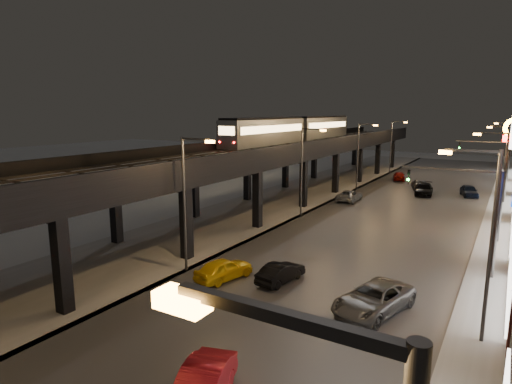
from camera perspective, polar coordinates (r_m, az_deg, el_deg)
The scene contains 26 objects.
road_surface at distance 45.36m, azimuth 17.59°, elevation -3.28°, with size 17.00×120.00×0.06m, color #46474D.
sidewalk_right at distance 44.25m, azimuth 30.29°, elevation -4.56°, with size 4.00×120.00×0.14m, color #9FA1A8.
under_viaduct_pavement at distance 50.08m, azimuth 2.43°, elevation -1.49°, with size 11.00×120.00×0.06m, color #9FA1A8.
elevated_viaduct at distance 46.48m, azimuth 0.61°, elevation 4.55°, with size 9.00×100.00×6.30m.
viaduct_trackbed at distance 46.51m, azimuth 0.69°, elevation 5.51°, with size 8.40×100.00×0.32m.
viaduct_parapet_streetside at distance 44.46m, azimuth 5.58°, elevation 5.82°, with size 0.30×100.00×1.10m, color black.
viaduct_parapet_far at distance 48.83m, azimuth -3.72°, elevation 6.28°, with size 0.30×100.00×1.10m, color black.
streetlight_left_1 at distance 28.07m, azimuth -9.15°, elevation -0.45°, with size 2.57×0.28×9.00m.
streetlight_right_1 at distance 21.66m, azimuth 28.27°, elevation -4.95°, with size 2.56×0.28×9.00m.
streetlight_left_2 at distance 43.21m, azimuth 6.43°, elevation 3.51°, with size 2.57×0.28×9.00m.
streetlight_right_2 at distance 39.35m, azimuth 29.75°, elevation 1.45°, with size 2.56×0.28×9.00m.
streetlight_left_3 at distance 59.95m, azimuth 13.69°, elevation 5.27°, with size 2.57×0.28×9.00m.
streetlight_right_3 at distance 57.23m, azimuth 30.31°, elevation 3.87°, with size 2.56×0.28×9.00m.
streetlight_left_4 at distance 77.26m, azimuth 17.76°, elevation 6.22°, with size 2.57×0.28×9.00m.
streetlight_right_4 at distance 75.17m, azimuth 30.60°, elevation 5.13°, with size 2.56×0.28×9.00m.
traffic_light_rig_a at distance 30.63m, azimuth 27.44°, elevation -2.01°, with size 6.10×0.34×7.00m.
traffic_light_rig_b at distance 60.31m, azimuth 29.46°, elevation 3.52°, with size 6.10×0.34×7.00m.
subway_train at distance 59.72m, azimuth 5.39°, elevation 8.40°, with size 2.75×33.58×3.28m.
car_taxi at distance 27.70m, azimuth -4.30°, elevation -10.30°, with size 1.63×4.04×1.38m, color yellow.
car_near_white at distance 27.30m, azimuth 3.32°, elevation -10.77°, with size 1.31×3.76×1.24m, color black.
car_mid_silver at distance 52.25m, azimuth 12.34°, elevation -0.51°, with size 2.19×4.75×1.32m, color slate.
car_mid_dark at distance 62.87m, azimuth 20.94°, elevation 0.90°, with size 1.86×4.58×1.33m, color #51545B.
car_far_white at distance 69.76m, azimuth 18.54°, elevation 2.00°, with size 1.68×4.16×1.42m, color maroon.
car_onc_dark at distance 24.23m, azimuth 15.42°, elevation -13.70°, with size 2.48×5.38×1.50m, color #4C4D4F.
car_onc_white at distance 58.78m, azimuth 21.49°, elevation 0.29°, with size 2.04×5.03×1.46m, color black.
car_onc_red at distance 60.08m, azimuth 26.54°, elevation 0.10°, with size 1.69×4.19×1.43m, color black.
Camera 1 is at (17.44, -7.98, 10.60)m, focal length 30.00 mm.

